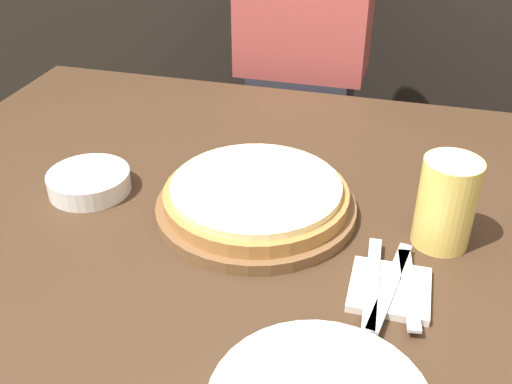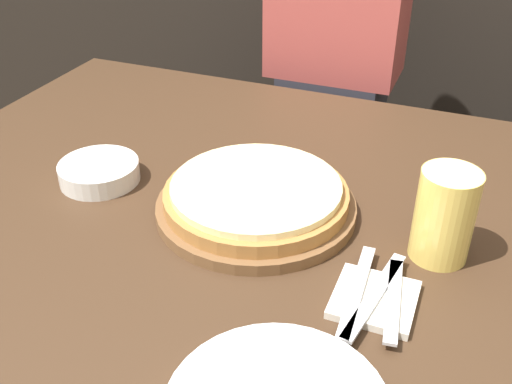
# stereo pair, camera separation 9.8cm
# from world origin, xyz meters

# --- Properties ---
(dining_table) EXTENTS (1.40, 1.08, 0.77)m
(dining_table) POSITION_xyz_m (0.00, 0.00, 0.39)
(dining_table) COLOR #3D2819
(dining_table) RESTS_ON ground_plane
(pizza_on_board) EXTENTS (0.33, 0.33, 0.06)m
(pizza_on_board) POSITION_xyz_m (-0.01, 0.01, 0.80)
(pizza_on_board) COLOR brown
(pizza_on_board) RESTS_ON dining_table
(beer_glass) EXTENTS (0.09, 0.09, 0.14)m
(beer_glass) POSITION_xyz_m (0.28, 0.01, 0.85)
(beer_glass) COLOR #E5C65B
(beer_glass) RESTS_ON dining_table
(side_bowl) EXTENTS (0.14, 0.14, 0.04)m
(side_bowl) POSITION_xyz_m (-0.31, -0.00, 0.79)
(side_bowl) COLOR silver
(side_bowl) RESTS_ON dining_table
(napkin_stack) EXTENTS (0.11, 0.11, 0.01)m
(napkin_stack) POSITION_xyz_m (0.22, -0.13, 0.78)
(napkin_stack) COLOR silver
(napkin_stack) RESTS_ON dining_table
(fork) EXTENTS (0.03, 0.20, 0.00)m
(fork) POSITION_xyz_m (0.19, -0.13, 0.79)
(fork) COLOR silver
(fork) RESTS_ON napkin_stack
(dinner_knife) EXTENTS (0.05, 0.20, 0.00)m
(dinner_knife) POSITION_xyz_m (0.22, -0.13, 0.79)
(dinner_knife) COLOR silver
(dinner_knife) RESTS_ON napkin_stack
(spoon) EXTENTS (0.04, 0.17, 0.00)m
(spoon) POSITION_xyz_m (0.24, -0.13, 0.79)
(spoon) COLOR silver
(spoon) RESTS_ON napkin_stack
(diner_person) EXTENTS (0.33, 0.20, 1.37)m
(diner_person) POSITION_xyz_m (-0.08, 0.73, 0.68)
(diner_person) COLOR #33333D
(diner_person) RESTS_ON ground_plane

